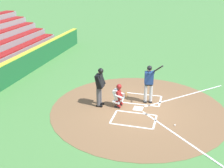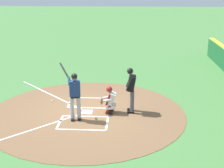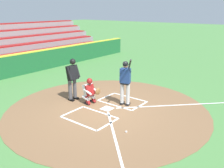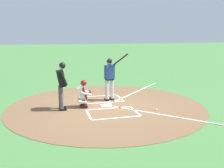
{
  "view_description": "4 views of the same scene",
  "coord_description": "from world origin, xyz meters",
  "px_view_note": "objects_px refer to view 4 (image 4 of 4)",
  "views": [
    {
      "loc": [
        11.55,
        1.85,
        5.92
      ],
      "look_at": [
        0.42,
        -1.14,
        1.27
      ],
      "focal_mm": 45.31,
      "sensor_mm": 36.0,
      "label": 1
    },
    {
      "loc": [
        -11.9,
        -1.72,
        5.07
      ],
      "look_at": [
        0.05,
        -1.02,
        1.22
      ],
      "focal_mm": 50.75,
      "sensor_mm": 36.0,
      "label": 2
    },
    {
      "loc": [
        6.93,
        5.64,
        3.86
      ],
      "look_at": [
        -0.02,
        0.24,
        1.09
      ],
      "focal_mm": 38.51,
      "sensor_mm": 36.0,
      "label": 3
    },
    {
      "loc": [
        9.92,
        -2.29,
        2.95
      ],
      "look_at": [
        -0.43,
        0.36,
        0.81
      ],
      "focal_mm": 41.02,
      "sensor_mm": 36.0,
      "label": 4
    }
  ],
  "objects_px": {
    "plate_umpire": "(61,83)",
    "catcher": "(84,93)",
    "batter": "(110,76)",
    "baseball": "(156,110)"
  },
  "relations": [
    {
      "from": "catcher",
      "to": "baseball",
      "type": "height_order",
      "value": "catcher"
    },
    {
      "from": "plate_umpire",
      "to": "catcher",
      "type": "bearing_deg",
      "value": 99.25
    },
    {
      "from": "catcher",
      "to": "baseball",
      "type": "distance_m",
      "value": 2.94
    },
    {
      "from": "catcher",
      "to": "baseball",
      "type": "relative_size",
      "value": 15.27
    },
    {
      "from": "batter",
      "to": "plate_umpire",
      "type": "xyz_separation_m",
      "value": [
        0.9,
        -2.14,
        -0.02
      ]
    },
    {
      "from": "batter",
      "to": "catcher",
      "type": "distance_m",
      "value": 1.57
    },
    {
      "from": "plate_umpire",
      "to": "baseball",
      "type": "distance_m",
      "value": 3.8
    },
    {
      "from": "plate_umpire",
      "to": "baseball",
      "type": "relative_size",
      "value": 25.2
    },
    {
      "from": "catcher",
      "to": "batter",
      "type": "bearing_deg",
      "value": 120.71
    },
    {
      "from": "catcher",
      "to": "plate_umpire",
      "type": "bearing_deg",
      "value": -80.75
    }
  ]
}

